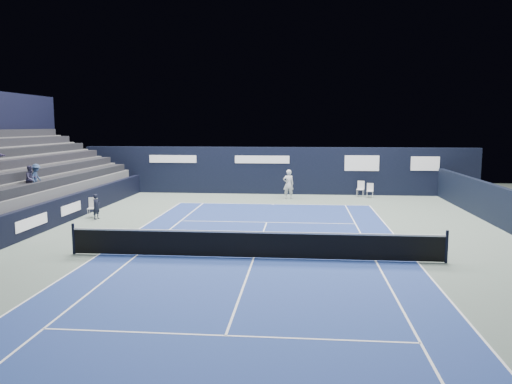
% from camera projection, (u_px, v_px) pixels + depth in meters
% --- Properties ---
extents(ground, '(48.00, 48.00, 0.00)m').
position_uv_depth(ground, '(259.00, 245.00, 19.06)').
color(ground, '#55655B').
rests_on(ground, ground).
extents(court_surface, '(10.97, 23.77, 0.01)m').
position_uv_depth(court_surface, '(254.00, 258.00, 17.09)').
color(court_surface, navy).
rests_on(court_surface, ground).
extents(enclosure_wall_right, '(0.30, 22.00, 1.80)m').
position_uv_depth(enclosure_wall_right, '(504.00, 208.00, 21.95)').
color(enclosure_wall_right, black).
rests_on(enclosure_wall_right, ground).
extents(folding_chair_back_a, '(0.46, 0.45, 0.91)m').
position_uv_depth(folding_chair_back_a, '(370.00, 189.00, 31.47)').
color(folding_chair_back_a, silver).
rests_on(folding_chair_back_a, ground).
extents(folding_chair_back_b, '(0.55, 0.54, 1.00)m').
position_uv_depth(folding_chair_back_b, '(361.00, 188.00, 31.91)').
color(folding_chair_back_b, silver).
rests_on(folding_chair_back_b, ground).
extents(line_judge_chair, '(0.50, 0.48, 0.98)m').
position_uv_depth(line_judge_chair, '(93.00, 206.00, 24.74)').
color(line_judge_chair, silver).
rests_on(line_judge_chair, ground).
extents(line_judge, '(0.42, 0.52, 1.23)m').
position_uv_depth(line_judge, '(96.00, 207.00, 24.20)').
color(line_judge, black).
rests_on(line_judge, ground).
extents(court_markings, '(11.03, 23.83, 0.00)m').
position_uv_depth(court_markings, '(254.00, 258.00, 17.09)').
color(court_markings, white).
rests_on(court_markings, court_surface).
extents(tennis_net, '(12.90, 0.10, 1.10)m').
position_uv_depth(tennis_net, '(254.00, 244.00, 17.02)').
color(tennis_net, black).
rests_on(tennis_net, ground).
extents(back_sponsor_wall, '(26.00, 0.63, 3.10)m').
position_uv_depth(back_sponsor_wall, '(277.00, 170.00, 33.17)').
color(back_sponsor_wall, black).
rests_on(back_sponsor_wall, ground).
extents(side_barrier_left, '(0.33, 22.00, 1.20)m').
position_uv_depth(side_barrier_left, '(68.00, 208.00, 23.76)').
color(side_barrier_left, black).
rests_on(side_barrier_left, ground).
extents(spectator_stand, '(6.00, 18.00, 6.40)m').
position_uv_depth(spectator_stand, '(3.00, 177.00, 24.92)').
color(spectator_stand, '#49484B').
rests_on(spectator_stand, ground).
extents(tennis_player, '(0.73, 0.89, 1.82)m').
position_uv_depth(tennis_player, '(288.00, 184.00, 30.96)').
color(tennis_player, silver).
rests_on(tennis_player, ground).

